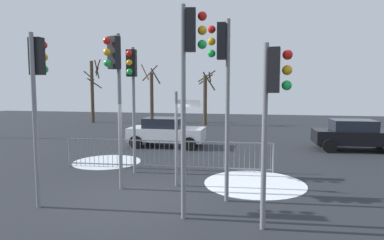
{
  "coord_description": "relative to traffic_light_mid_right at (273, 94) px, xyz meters",
  "views": [
    {
      "loc": [
        3.22,
        -8.2,
        2.95
      ],
      "look_at": [
        0.97,
        3.01,
        1.85
      ],
      "focal_mm": 30.71,
      "sensor_mm": 36.0,
      "label": 1
    }
  ],
  "objects": [
    {
      "name": "ground_plane",
      "position": [
        -3.52,
        1.39,
        -2.83
      ],
      "size": [
        60.0,
        60.0,
        0.0
      ],
      "primitive_type": "plane",
      "color": "#26282D"
    },
    {
      "name": "traffic_light_mid_right",
      "position": [
        0.0,
        0.0,
        0.0
      ],
      "size": [
        0.57,
        0.34,
        3.86
      ],
      "rotation": [
        0.0,
        0.0,
        4.62
      ],
      "color": "slate",
      "rests_on": "ground"
    },
    {
      "name": "traffic_light_rear_left",
      "position": [
        -5.61,
        0.37,
        0.31
      ],
      "size": [
        0.33,
        0.57,
        4.28
      ],
      "rotation": [
        0.0,
        0.0,
        6.23
      ],
      "color": "slate",
      "rests_on": "ground"
    },
    {
      "name": "traffic_light_foreground_left",
      "position": [
        -4.26,
        1.9,
        0.46
      ],
      "size": [
        0.39,
        0.54,
        4.5
      ],
      "rotation": [
        0.0,
        0.0,
        2.73
      ],
      "color": "slate",
      "rests_on": "ground"
    },
    {
      "name": "traffic_light_mid_left",
      "position": [
        -4.5,
        3.77,
        0.36
      ],
      "size": [
        0.34,
        0.57,
        4.35
      ],
      "rotation": [
        0.0,
        0.0,
        3.22
      ],
      "color": "slate",
      "rests_on": "ground"
    },
    {
      "name": "traffic_light_foreground_right",
      "position": [
        -1.77,
        0.27,
        0.65
      ],
      "size": [
        0.56,
        0.36,
        4.75
      ],
      "rotation": [
        0.0,
        0.0,
        4.91
      ],
      "color": "slate",
      "rests_on": "ground"
    },
    {
      "name": "traffic_light_rear_right",
      "position": [
        -1.2,
        1.59,
        0.6
      ],
      "size": [
        0.57,
        0.33,
        4.69
      ],
      "rotation": [
        0.0,
        0.0,
        1.63
      ],
      "color": "slate",
      "rests_on": "ground"
    },
    {
      "name": "direction_sign_post",
      "position": [
        -2.61,
        2.65,
        -1.22
      ],
      "size": [
        0.79,
        0.13,
        2.86
      ],
      "rotation": [
        0.0,
        0.0,
        -0.09
      ],
      "color": "slate",
      "rests_on": "ground"
    },
    {
      "name": "pedestrian_guard_railing",
      "position": [
        -3.52,
        4.56,
        -2.28
      ],
      "size": [
        7.65,
        0.49,
        1.07
      ],
      "rotation": [
        0.0,
        0.0,
        0.06
      ],
      "color": "slate",
      "rests_on": "ground"
    },
    {
      "name": "car_white_far",
      "position": [
        -4.86,
        9.19,
        -2.06
      ],
      "size": [
        3.8,
        1.92,
        1.47
      ],
      "rotation": [
        0.0,
        0.0,
        0.0
      ],
      "color": "silver",
      "rests_on": "ground"
    },
    {
      "name": "car_black_trailing",
      "position": [
        4.27,
        9.91,
        -2.06
      ],
      "size": [
        3.84,
        2.0,
        1.47
      ],
      "rotation": [
        0.0,
        0.0,
        0.03
      ],
      "color": "black",
      "rests_on": "ground"
    },
    {
      "name": "bare_tree_left",
      "position": [
        -14.32,
        19.39,
        0.06
      ],
      "size": [
        1.42,
        1.77,
        5.45
      ],
      "color": "#473828",
      "rests_on": "ground"
    },
    {
      "name": "bare_tree_centre",
      "position": [
        -9.56,
        21.05,
        -0.38
      ],
      "size": [
        1.77,
        1.96,
        5.09
      ],
      "color": "#473828",
      "rests_on": "ground"
    },
    {
      "name": "bare_tree_right",
      "position": [
        -4.45,
        19.4,
        -0.56
      ],
      "size": [
        1.58,
        1.64,
        4.46
      ],
      "color": "#473828",
      "rests_on": "ground"
    },
    {
      "name": "snow_patch_kerb",
      "position": [
        -6.21,
        5.25,
        -2.82
      ],
      "size": [
        2.71,
        2.71,
        0.01
      ],
      "primitive_type": "cylinder",
      "color": "silver",
      "rests_on": "ground"
    },
    {
      "name": "snow_patch_island",
      "position": [
        -0.34,
        3.35,
        -2.82
      ],
      "size": [
        3.14,
        3.14,
        0.01
      ],
      "primitive_type": "cylinder",
      "color": "white",
      "rests_on": "ground"
    }
  ]
}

